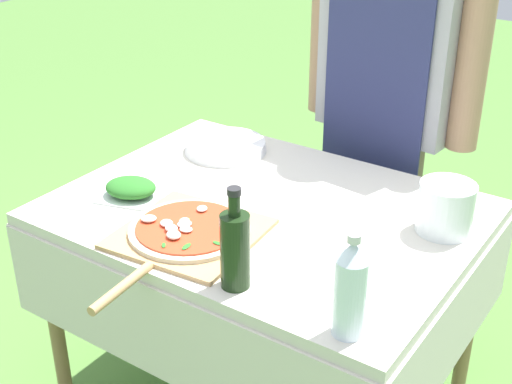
{
  "coord_description": "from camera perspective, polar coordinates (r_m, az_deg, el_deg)",
  "views": [
    {
      "loc": [
        0.98,
        -1.48,
        1.76
      ],
      "look_at": [
        -0.03,
        0.0,
        0.84
      ],
      "focal_mm": 50.0,
      "sensor_mm": 36.0,
      "label": 1
    }
  ],
  "objects": [
    {
      "name": "mixing_tub",
      "position": [
        1.93,
        14.95,
        -1.24
      ],
      "size": [
        0.15,
        0.15,
        0.14
      ],
      "primitive_type": "cylinder",
      "color": "silver",
      "rests_on": "prep_table"
    },
    {
      "name": "pizza_on_peel",
      "position": [
        1.87,
        -5.54,
        -3.25
      ],
      "size": [
        0.38,
        0.58,
        0.05
      ],
      "rotation": [
        0.0,
        0.0,
        0.09
      ],
      "color": "tan",
      "rests_on": "prep_table"
    },
    {
      "name": "person_cook",
      "position": [
        2.42,
        10.67,
        8.39
      ],
      "size": [
        0.63,
        0.25,
        1.7
      ],
      "rotation": [
        0.0,
        0.0,
        3.05
      ],
      "color": "#70604C",
      "rests_on": "ground"
    },
    {
      "name": "plate_stack",
      "position": [
        2.36,
        -2.44,
        3.66
      ],
      "size": [
        0.27,
        0.27,
        0.03
      ],
      "color": "white",
      "rests_on": "prep_table"
    },
    {
      "name": "prep_table",
      "position": [
        2.06,
        0.71,
        -3.57
      ],
      "size": [
        1.17,
        0.89,
        0.8
      ],
      "color": "beige",
      "rests_on": "ground"
    },
    {
      "name": "water_bottle",
      "position": [
        1.49,
        7.58,
        -7.64
      ],
      "size": [
        0.07,
        0.07,
        0.24
      ],
      "color": "silver",
      "rests_on": "prep_table"
    },
    {
      "name": "oil_bottle",
      "position": [
        1.63,
        -1.69,
        -4.53
      ],
      "size": [
        0.07,
        0.07,
        0.26
      ],
      "color": "black",
      "rests_on": "prep_table"
    },
    {
      "name": "herb_container",
      "position": [
        2.09,
        -9.99,
        0.26
      ],
      "size": [
        0.21,
        0.19,
        0.06
      ],
      "rotation": [
        0.0,
        0.0,
        0.3
      ],
      "color": "silver",
      "rests_on": "prep_table"
    }
  ]
}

